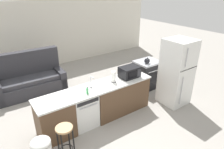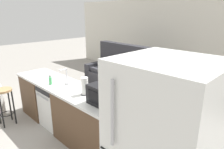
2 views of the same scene
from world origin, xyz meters
name	(u,v)px [view 2 (image 2 of 2)]	position (x,y,z in m)	size (l,w,h in m)	color
ground_plane	(67,129)	(0.00, 0.00, 0.00)	(24.00, 24.00, 0.00)	gray
wall_back	(187,41)	(0.30, 4.20, 1.30)	(10.00, 0.06, 2.60)	silver
kitchen_counter	(73,113)	(0.24, 0.00, 0.42)	(2.94, 0.66, 0.90)	brown
dishwasher	(58,105)	(-0.25, 0.00, 0.42)	(0.58, 0.61, 0.84)	white
microwave	(107,95)	(1.14, 0.00, 1.04)	(0.50, 0.37, 0.28)	black
sink_faucet	(66,78)	(0.03, 0.05, 1.03)	(0.07, 0.18, 0.30)	silver
paper_towel_roll	(85,86)	(0.63, 0.00, 1.04)	(0.14, 0.14, 0.28)	#4C4C51
soap_bottle	(50,81)	(-0.18, -0.15, 0.97)	(0.06, 0.06, 0.18)	#4CB266
kettle	(193,114)	(2.18, 0.42, 0.99)	(0.21, 0.17, 0.19)	black
bar_stool	(4,99)	(-0.99, -0.73, 0.54)	(0.32, 0.32, 0.74)	tan
couch	(120,74)	(-0.84, 2.41, 0.39)	(2.04, 0.98, 1.27)	#2D2D33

